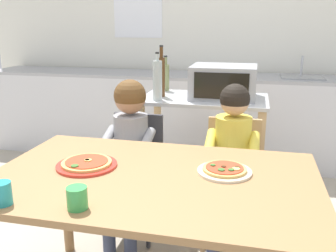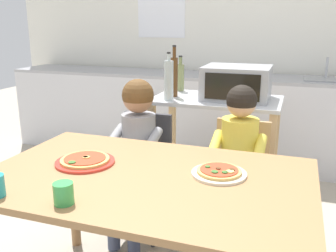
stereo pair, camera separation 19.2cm
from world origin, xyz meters
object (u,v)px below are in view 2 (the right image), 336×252
child_in_yellow_shirt (237,154)px  drinking_cup_green (64,193)px  dining_table (147,193)px  child_in_grey_shirt (135,139)px  bottle_brown_beer (174,75)px  pizza_plate_cream (219,172)px  dining_chair_right (239,175)px  pizza_plate_red_rimmed (85,161)px  dining_chair_left (143,164)px  toaster_oven (237,83)px  bottle_squat_spirits (180,77)px  bottle_slim_sauce (169,80)px  kitchen_island_cart (215,137)px

child_in_yellow_shirt → drinking_cup_green: child_in_yellow_shirt is taller
dining_table → child_in_grey_shirt: (-0.34, 0.63, 0.03)m
bottle_brown_beer → pizza_plate_cream: (0.57, -1.07, -0.27)m
dining_chair_right → pizza_plate_red_rimmed: dining_chair_right is taller
child_in_yellow_shirt → pizza_plate_red_rimmed: (-0.65, -0.62, 0.10)m
dining_chair_left → pizza_plate_red_rimmed: size_ratio=2.80×
toaster_oven → bottle_squat_spirits: size_ratio=1.65×
bottle_brown_beer → child_in_yellow_shirt: 0.86m
toaster_oven → child_in_yellow_shirt: toaster_oven is taller
bottle_slim_sauce → dining_chair_right: bottle_slim_sauce is taller
bottle_squat_spirits → kitchen_island_cart: bearing=-31.4°
pizza_plate_cream → bottle_slim_sauce: bearing=121.2°
bottle_brown_beer → dining_chair_right: size_ratio=0.47×
dining_chair_right → bottle_slim_sauce: bearing=155.6°
dining_chair_left → child_in_yellow_shirt: (0.65, -0.09, 0.19)m
dining_table → child_in_yellow_shirt: bearing=64.5°
bottle_slim_sauce → bottle_squat_spirits: bearing=95.4°
dining_chair_left → dining_chair_right: size_ratio=1.00×
kitchen_island_cart → child_in_yellow_shirt: child_in_yellow_shirt is taller
dining_table → drinking_cup_green: 0.43m
bottle_squat_spirits → dining_table: bottle_squat_spirits is taller
bottle_slim_sauce → dining_chair_right: (0.56, -0.25, -0.55)m
bottle_brown_beer → dining_table: size_ratio=0.26×
bottle_squat_spirits → drinking_cup_green: bottle_squat_spirits is taller
bottle_brown_beer → pizza_plate_cream: size_ratio=1.52×
pizza_plate_cream → dining_table: bearing=-161.4°
dining_table → pizza_plate_red_rimmed: pizza_plate_red_rimmed is taller
toaster_oven → bottle_squat_spirits: bearing=158.8°
child_in_yellow_shirt → kitchen_island_cart: bearing=114.2°
dining_table → dining_chair_left: size_ratio=1.82×
dining_chair_right → child_in_yellow_shirt: bearing=-90.0°
pizza_plate_cream → bottle_brown_beer: bearing=118.0°
toaster_oven → drinking_cup_green: (-0.39, -1.60, -0.20)m
dining_table → drinking_cup_green: bearing=-117.5°
bottle_squat_spirits → child_in_yellow_shirt: (0.60, -0.77, -0.33)m
kitchen_island_cart → drinking_cup_green: size_ratio=10.95×
dining_chair_right → drinking_cup_green: (-0.50, -1.14, 0.32)m
child_in_grey_shirt → pizza_plate_cream: (0.65, -0.53, 0.07)m
kitchen_island_cart → toaster_oven: (0.14, 0.02, 0.42)m
bottle_squat_spirits → dining_table: size_ratio=0.19×
pizza_plate_red_rimmed → dining_table: bearing=-5.6°
dining_table → child_in_yellow_shirt: (0.31, 0.66, 0.01)m
kitchen_island_cart → drinking_cup_green: (-0.25, -1.57, 0.21)m
dining_chair_left → pizza_plate_cream: dining_chair_left is taller
bottle_squat_spirits → pizza_plate_red_rimmed: bottle_squat_spirits is taller
bottle_slim_sauce → child_in_grey_shirt: bearing=-102.6°
child_in_yellow_shirt → bottle_squat_spirits: bearing=127.9°
dining_chair_right → pizza_plate_red_rimmed: (-0.65, -0.74, 0.29)m
bottle_squat_spirits → pizza_plate_cream: bottle_squat_spirits is taller
dining_chair_right → kitchen_island_cart: bearing=119.8°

